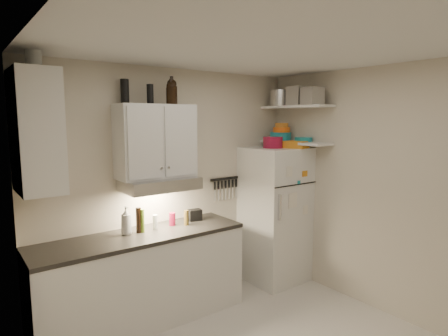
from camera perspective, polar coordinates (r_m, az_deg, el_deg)
ceiling at (r=3.02m, az=6.77°, el=18.07°), size 3.20×3.00×0.02m
back_wall at (r=4.27m, az=-7.63°, el=-2.74°), size 3.20×0.02×2.60m
left_wall at (r=2.33m, az=-24.70°, el=-12.08°), size 0.02×3.00×2.60m
right_wall at (r=4.31m, az=22.25°, el=-3.14°), size 0.02×3.00×2.60m
base_cabinet at (r=4.01m, az=-12.30°, el=-16.38°), size 2.10×0.60×0.88m
countertop at (r=3.85m, az=-12.49°, el=-10.10°), size 2.10×0.62×0.04m
upper_cabinet at (r=3.91m, az=-10.35°, el=4.03°), size 0.80×0.33×0.75m
side_cabinet at (r=3.42m, az=-26.70°, el=4.98°), size 0.33×0.55×1.00m
range_hood at (r=3.90m, az=-9.78°, el=-2.39°), size 0.76×0.46×0.12m
fridge at (r=4.83m, az=7.74°, el=-7.01°), size 0.70×0.68×1.70m
shelf_hi at (r=4.73m, az=10.95°, el=9.15°), size 0.30×0.95×0.03m
shelf_lo at (r=4.73m, az=10.82°, el=3.82°), size 0.30×0.95×0.03m
knife_strip at (r=4.62m, az=0.13°, el=-1.64°), size 0.42×0.02×0.03m
dutch_oven at (r=4.60m, az=7.45°, el=3.90°), size 0.30×0.30×0.14m
book_stack at (r=4.63m, az=10.91°, el=3.53°), size 0.28×0.31×0.09m
spice_jar at (r=4.61m, az=8.42°, el=3.67°), size 0.07×0.07×0.10m
stock_pot at (r=4.89m, az=8.63°, el=10.48°), size 0.35×0.35×0.20m
tin_a at (r=4.68m, az=11.24°, el=10.72°), size 0.23×0.21×0.22m
tin_b at (r=4.49m, az=13.30°, el=10.63°), size 0.21×0.21×0.20m
bowl_teal at (r=4.88m, az=8.61°, el=4.78°), size 0.27×0.27×0.11m
bowl_orange at (r=4.84m, az=8.77°, el=5.78°), size 0.22×0.22×0.06m
bowl_yellow at (r=4.84m, az=8.78°, el=6.48°), size 0.17×0.17×0.05m
plates at (r=4.72m, az=12.02°, el=4.28°), size 0.25×0.25×0.05m
growler_a at (r=3.91m, az=-8.09°, el=11.31°), size 0.13×0.13×0.24m
growler_b at (r=3.94m, az=-7.95°, el=11.47°), size 0.11×0.11×0.26m
thermos_a at (r=3.87m, az=-11.19°, el=10.98°), size 0.07×0.07×0.19m
thermos_b at (r=3.86m, az=-14.88°, el=11.21°), size 0.11×0.11×0.24m
side_jar at (r=3.48m, az=-27.04°, el=14.60°), size 0.14×0.14×0.16m
soap_bottle at (r=3.83m, az=-14.68°, el=-7.52°), size 0.12×0.12×0.31m
pepper_mill at (r=4.06m, az=-5.76°, el=-7.57°), size 0.06×0.06×0.16m
oil_bottle at (r=3.87m, az=-12.36°, el=-7.87°), size 0.06×0.06×0.24m
vinegar_bottle at (r=3.87m, az=-12.89°, el=-7.75°), size 0.06×0.06×0.26m
clear_bottle at (r=3.95m, az=-10.45°, el=-8.13°), size 0.06×0.06×0.15m
red_jar at (r=4.07m, az=-7.90°, el=-7.71°), size 0.09×0.09×0.14m
caddy at (r=4.25m, az=-4.47°, el=-7.14°), size 0.16×0.13×0.12m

